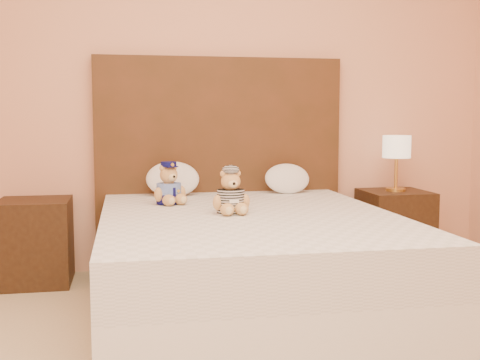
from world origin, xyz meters
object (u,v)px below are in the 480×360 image
Objects in this scene: nightstand_right at (394,228)px; teddy_prisoner at (231,191)px; lamp at (397,150)px; teddy_police at (169,183)px; nightstand_left at (35,242)px; pillow_left at (173,177)px; bed at (248,262)px; pillow_right at (287,177)px.

teddy_prisoner is at bearing -149.91° from nightstand_right.
teddy_police is at bearing -167.99° from lamp.
nightstand_left is 1.53× the size of pillow_left.
teddy_police reaches higher than nightstand_left.
teddy_police is (-0.41, 0.45, 0.40)m from bed.
nightstand_right is at bearing 0.00° from lamp.
bed is 1.59m from lamp.
nightstand_right is at bearing 32.62° from bed.
lamp is at bearing -12.73° from teddy_police.
pillow_right reaches higher than bed.
nightstand_left is at bearing 139.66° from teddy_prisoner.
nightstand_left is 2.50m from nightstand_right.
bed is 8.06× the size of teddy_prisoner.
nightstand_left is 1.00m from teddy_police.
teddy_prisoner reaches higher than pillow_right.
pillow_left is (-0.35, 0.83, 0.40)m from bed.
pillow_right reaches higher than nightstand_right.
pillow_left reaches higher than nightstand_right.
bed is 7.78× the size of teddy_police.
nightstand_right is 1.61m from teddy_prisoner.
teddy_police is (0.84, -0.35, 0.40)m from nightstand_left.
bed is at bearing -67.01° from pillow_left.
lamp reaches higher than teddy_prisoner.
teddy_police reaches higher than teddy_prisoner.
lamp reaches higher than nightstand_right.
bed is 3.64× the size of nightstand_right.
teddy_police is 0.93m from pillow_right.
nightstand_left is at bearing 147.38° from bed.
pillow_right is at bearing 61.67° from bed.
pillow_left is at bearing 1.91° from nightstand_left.
nightstand_left is 1.00× the size of nightstand_right.
lamp is at bearing -2.14° from pillow_right.
nightstand_left is 2.56m from lamp.
lamp reaches higher than teddy_police.
pillow_right is at bearing 177.86° from lamp.
teddy_prisoner is (-1.35, -0.78, -0.17)m from lamp.
teddy_police is 0.72× the size of pillow_left.
lamp is (-0.00, 0.00, 0.57)m from nightstand_right.
nightstand_right is (2.50, 0.00, 0.00)m from nightstand_left.
lamp is 1.61m from pillow_left.
pillow_left is (-1.60, 0.03, -0.17)m from lamp.
lamp is at bearing 32.62° from bed.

